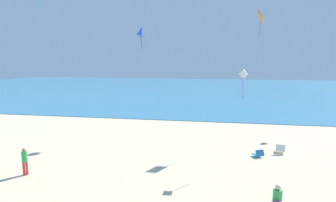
% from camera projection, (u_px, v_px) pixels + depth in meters
% --- Properties ---
extents(ground_plane, '(120.00, 120.00, 0.00)m').
position_uv_depth(ground_plane, '(172.00, 165.00, 15.85)').
color(ground_plane, beige).
extents(ocean_water, '(120.00, 60.00, 0.05)m').
position_uv_depth(ocean_water, '(205.00, 89.00, 56.37)').
color(ocean_water, teal).
rests_on(ocean_water, ground_plane).
extents(beach_chair_near_camera, '(0.75, 0.77, 0.51)m').
position_uv_depth(beach_chair_near_camera, '(258.00, 154.00, 17.12)').
color(beach_chair_near_camera, '#2370B2').
rests_on(beach_chair_near_camera, ground_plane).
extents(beach_chair_far_right, '(0.63, 0.71, 0.60)m').
position_uv_depth(beach_chair_far_right, '(280.00, 149.00, 17.89)').
color(beach_chair_far_right, white).
rests_on(beach_chair_far_right, ground_plane).
extents(person_2, '(0.32, 0.32, 1.45)m').
position_uv_depth(person_2, '(25.00, 159.00, 14.45)').
color(person_2, red).
rests_on(person_2, ground_plane).
extents(person_6, '(0.46, 0.69, 0.80)m').
position_uv_depth(person_6, '(277.00, 196.00, 11.66)').
color(person_6, green).
rests_on(person_6, ground_plane).
extents(kite_white, '(0.44, 0.39, 1.60)m').
position_uv_depth(kite_white, '(243.00, 76.00, 15.40)').
color(kite_white, white).
extents(kite_orange, '(0.43, 1.05, 1.94)m').
position_uv_depth(kite_orange, '(261.00, 17.00, 20.26)').
color(kite_orange, orange).
extents(kite_blue, '(0.95, 0.97, 1.80)m').
position_uv_depth(kite_blue, '(141.00, 31.00, 22.07)').
color(kite_blue, blue).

